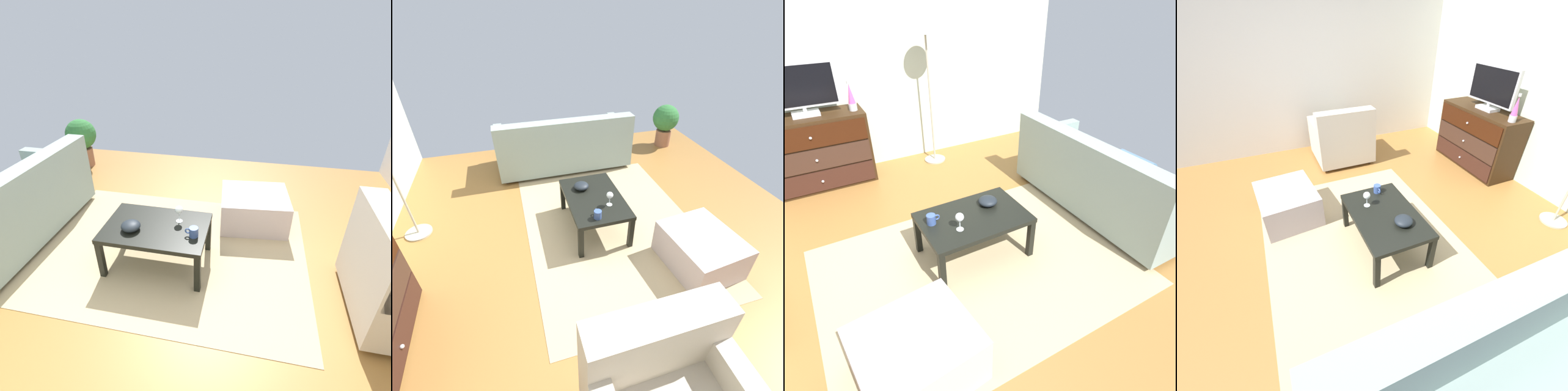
% 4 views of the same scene
% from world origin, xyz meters
% --- Properties ---
extents(ground_plane, '(5.37, 5.05, 0.05)m').
position_xyz_m(ground_plane, '(0.00, 0.00, -0.03)').
color(ground_plane, olive).
extents(wall_accent_rear, '(5.37, 0.12, 2.50)m').
position_xyz_m(wall_accent_rear, '(0.00, 2.28, 1.25)').
color(wall_accent_rear, beige).
rests_on(wall_accent_rear, ground_plane).
extents(wall_plain_left, '(0.12, 5.05, 2.50)m').
position_xyz_m(wall_plain_left, '(-2.45, 0.00, 1.25)').
color(wall_plain_left, silver).
rests_on(wall_plain_left, ground_plane).
extents(area_rug, '(2.60, 1.90, 0.01)m').
position_xyz_m(area_rug, '(0.20, -0.20, 0.00)').
color(area_rug, tan).
rests_on(area_rug, ground_plane).
extents(dresser, '(1.24, 0.49, 0.85)m').
position_xyz_m(dresser, '(-0.76, 1.97, 0.43)').
color(dresser, black).
rests_on(dresser, ground_plane).
extents(tv, '(0.77, 0.18, 0.55)m').
position_xyz_m(tv, '(-0.73, 2.00, 1.15)').
color(tv, silver).
rests_on(tv, dresser).
extents(lava_lamp, '(0.09, 0.09, 0.33)m').
position_xyz_m(lava_lamp, '(-0.25, 1.93, 1.00)').
color(lava_lamp, '#B7B7BC').
rests_on(lava_lamp, dresser).
extents(coffee_table, '(0.90, 0.60, 0.41)m').
position_xyz_m(coffee_table, '(0.26, -0.01, 0.36)').
color(coffee_table, black).
rests_on(coffee_table, ground_plane).
extents(wine_glass, '(0.07, 0.07, 0.16)m').
position_xyz_m(wine_glass, '(0.08, -0.12, 0.53)').
color(wine_glass, silver).
rests_on(wine_glass, coffee_table).
extents(mug, '(0.11, 0.08, 0.08)m').
position_xyz_m(mug, '(-0.09, 0.06, 0.45)').
color(mug, '#364F8D').
rests_on(mug, coffee_table).
extents(bowl_decorative, '(0.17, 0.17, 0.08)m').
position_xyz_m(bowl_decorative, '(0.45, 0.08, 0.45)').
color(bowl_decorative, black).
rests_on(bowl_decorative, coffee_table).
extents(armchair, '(0.80, 0.84, 0.86)m').
position_xyz_m(armchair, '(-1.69, 0.18, 0.35)').
color(armchair, '#332319').
rests_on(armchair, ground_plane).
extents(ottoman, '(0.76, 0.67, 0.37)m').
position_xyz_m(ottoman, '(-0.57, -0.82, 0.18)').
color(ottoman, '#B1A2A7').
rests_on(ottoman, ground_plane).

